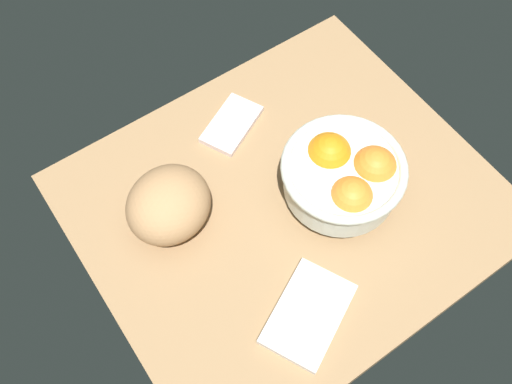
# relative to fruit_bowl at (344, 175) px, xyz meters

# --- Properties ---
(ground_plane) EXTENTS (0.71, 0.62, 0.03)m
(ground_plane) POSITION_rel_fruit_bowl_xyz_m (-0.09, 0.04, -0.08)
(ground_plane) COLOR #95724C
(fruit_bowl) EXTENTS (0.21, 0.21, 0.11)m
(fruit_bowl) POSITION_rel_fruit_bowl_xyz_m (0.00, 0.00, 0.00)
(fruit_bowl) COLOR silver
(fruit_bowl) RESTS_ON ground
(bread_loaf) EXTENTS (0.19, 0.18, 0.10)m
(bread_loaf) POSITION_rel_fruit_bowl_xyz_m (-0.27, 0.13, -0.01)
(bread_loaf) COLOR tan
(bread_loaf) RESTS_ON ground
(napkin_folded) EXTENTS (0.19, 0.16, 0.01)m
(napkin_folded) POSITION_rel_fruit_bowl_xyz_m (-0.18, -0.15, -0.06)
(napkin_folded) COLOR silver
(napkin_folded) RESTS_ON ground
(napkin_spare) EXTENTS (0.14, 0.12, 0.01)m
(napkin_spare) POSITION_rel_fruit_bowl_xyz_m (-0.08, 0.23, -0.06)
(napkin_spare) COLOR silver
(napkin_spare) RESTS_ON ground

